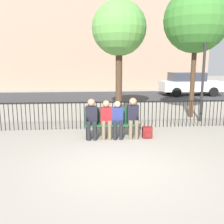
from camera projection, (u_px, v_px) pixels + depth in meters
name	position (u px, v px, depth m)	size (l,w,h in m)	color
ground_plane	(121.00, 167.00, 5.44)	(80.00, 80.00, 0.00)	gray
park_bench	(112.00, 121.00, 7.61)	(1.64, 0.45, 0.92)	#194728
seated_person_0	(92.00, 117.00, 7.39)	(0.34, 0.39, 1.21)	black
seated_person_1	(106.00, 117.00, 7.43)	(0.34, 0.39, 1.16)	brown
seated_person_2	(118.00, 118.00, 7.46)	(0.34, 0.39, 1.13)	black
seated_person_3	(133.00, 115.00, 7.50)	(0.34, 0.39, 1.23)	brown
backpack	(147.00, 132.00, 7.57)	(0.29, 0.25, 0.34)	maroon
fence_railing	(109.00, 113.00, 8.63)	(9.01, 0.03, 0.95)	black
tree_0	(119.00, 29.00, 11.00)	(2.41, 2.41, 4.97)	#422D1E
tree_1	(196.00, 20.00, 9.88)	(2.58, 2.58, 5.22)	#422D1E
lamp_post	(204.00, 60.00, 9.37)	(0.28, 0.28, 3.53)	black
street_surface	(100.00, 96.00, 17.17)	(24.00, 6.00, 0.01)	#333335
parked_car_0	(189.00, 83.00, 17.73)	(4.20, 1.94, 1.62)	silver
building_facade	(96.00, 5.00, 23.54)	(20.00, 6.00, 15.32)	gray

